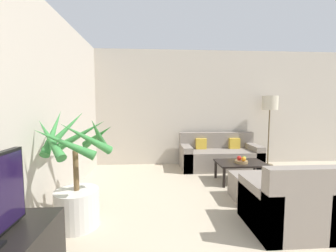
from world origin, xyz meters
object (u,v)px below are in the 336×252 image
floor_lamp (270,106)px  ottoman (254,188)px  fruit_bowl (241,162)px  orange_fruit (244,159)px  armchair (286,206)px  potted_palm (77,185)px  apple_green (244,158)px  sofa_loveseat (219,156)px  apple_red (239,158)px  coffee_table (241,165)px

floor_lamp → ottoman: floor_lamp is taller
fruit_bowl → orange_fruit: bearing=-78.6°
floor_lamp → armchair: 3.13m
potted_palm → apple_green: potted_palm is taller
potted_palm → fruit_bowl: potted_palm is taller
armchair → potted_palm: bearing=174.1°
sofa_loveseat → floor_lamp: bearing=6.1°
apple_red → orange_fruit: 0.10m
floor_lamp → potted_palm: bearing=-145.9°
orange_fruit → apple_green: bearing=61.4°
fruit_bowl → ottoman: fruit_bowl is taller
coffee_table → ottoman: bearing=-97.4°
sofa_loveseat → floor_lamp: size_ratio=1.06×
apple_red → orange_fruit: same height
fruit_bowl → apple_red: apple_red is taller
apple_green → ottoman: size_ratio=0.12×
ottoman → floor_lamp: bearing=57.3°
orange_fruit → coffee_table: bearing=89.6°
orange_fruit → ottoman: 0.72m
potted_palm → ottoman: size_ratio=2.20×
floor_lamp → ottoman: size_ratio=2.60×
apple_green → apple_red: bearing=175.9°
potted_palm → floor_lamp: floor_lamp is taller
fruit_bowl → apple_green: (0.05, 0.01, 0.06)m
apple_red → fruit_bowl: bearing=-27.3°
coffee_table → fruit_bowl: fruit_bowl is taller
sofa_loveseat → ottoman: size_ratio=2.77×
floor_lamp → apple_red: size_ratio=20.05×
potted_palm → apple_red: size_ratio=16.92×
potted_palm → coffee_table: size_ratio=1.58×
apple_green → floor_lamp: bearing=46.9°
sofa_loveseat → armchair: (0.00, -2.53, 0.00)m
sofa_loveseat → ottoman: bearing=-89.6°
orange_fruit → armchair: (-0.11, -1.47, -0.18)m
apple_red → apple_green: 0.09m
coffee_table → armchair: (-0.11, -1.60, -0.05)m
ottoman → orange_fruit: bearing=81.3°
fruit_bowl → ottoman: 0.76m
sofa_loveseat → coffee_table: bearing=-83.0°
apple_green → orange_fruit: orange_fruit is taller
sofa_loveseat → armchair: size_ratio=2.17×
potted_palm → sofa_loveseat: potted_palm is taller
orange_fruit → sofa_loveseat: bearing=96.1°
ottoman → armchair: bearing=-90.7°
sofa_loveseat → fruit_bowl: 1.01m
apple_green → armchair: (-0.15, -1.55, -0.18)m
fruit_bowl → orange_fruit: size_ratio=2.84×
apple_red → orange_fruit: (0.05, -0.08, -0.00)m
ottoman → apple_green: bearing=79.0°
sofa_loveseat → apple_green: size_ratio=22.96×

